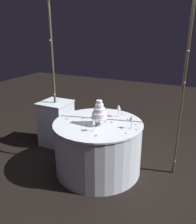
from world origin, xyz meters
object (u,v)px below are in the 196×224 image
object	(u,v)px
main_table	(98,147)
wine_glass_2	(119,107)
tiered_cake	(99,112)
wine_glass_1	(93,122)
side_table	(56,123)
decorative_arch	(111,57)
wine_glass_0	(132,119)

from	to	relation	value
main_table	wine_glass_2	world-z (taller)	wine_glass_2
tiered_cake	wine_glass_2	world-z (taller)	tiered_cake
wine_glass_1	side_table	bearing A→B (deg)	147.15
tiered_cake	side_table	bearing A→B (deg)	155.54
tiered_cake	wine_glass_1	distance (m)	0.22
decorative_arch	side_table	bearing A→B (deg)	178.47
main_table	wine_glass_0	bearing A→B (deg)	1.37
side_table	wine_glass_1	size ratio (longest dim) A/B	4.77
side_table	wine_glass_2	size ratio (longest dim) A/B	4.15
side_table	wine_glass_0	bearing A→B (deg)	-15.61
wine_glass_2	side_table	bearing A→B (deg)	175.56
side_table	wine_glass_1	distance (m)	1.36
main_table	wine_glass_0	xyz separation A→B (m)	(0.46, 0.01, 0.50)
main_table	tiered_cake	world-z (taller)	tiered_cake
decorative_arch	wine_glass_0	distance (m)	0.91
tiered_cake	wine_glass_0	bearing A→B (deg)	9.59
decorative_arch	tiered_cake	distance (m)	0.79
main_table	side_table	world-z (taller)	side_table
wine_glass_1	wine_glass_2	world-z (taller)	wine_glass_2
decorative_arch	wine_glass_0	bearing A→B (deg)	-39.76
decorative_arch	wine_glass_0	size ratio (longest dim) A/B	14.03
main_table	side_table	size ratio (longest dim) A/B	1.58
decorative_arch	wine_glass_1	bearing A→B (deg)	-84.43
wine_glass_0	wine_glass_2	size ratio (longest dim) A/B	0.93
wine_glass_1	main_table	bearing A→B (deg)	103.66
decorative_arch	tiered_cake	world-z (taller)	decorative_arch
wine_glass_2	tiered_cake	bearing A→B (deg)	-106.43
side_table	tiered_cake	world-z (taller)	tiered_cake
decorative_arch	wine_glass_2	world-z (taller)	decorative_arch
main_table	tiered_cake	xyz separation A→B (m)	(0.05, -0.06, 0.54)
wine_glass_2	main_table	bearing A→B (deg)	-116.26
side_table	wine_glass_0	distance (m)	1.60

